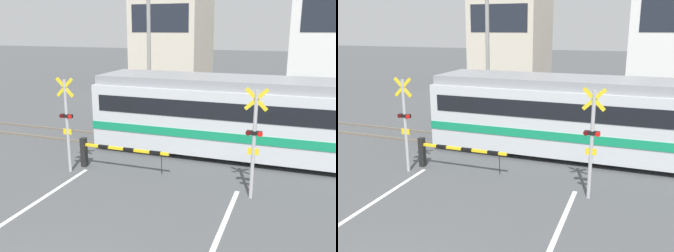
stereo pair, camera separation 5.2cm
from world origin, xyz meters
TOP-DOWN VIEW (x-y plane):
  - rail_track_near at (0.00, 9.87)m, footprint 50.00×0.10m
  - rail_track_far at (0.00, 11.31)m, footprint 50.00×0.10m
  - commuter_train at (4.49, 10.59)m, footprint 16.28×2.99m
  - crossing_barrier_near at (-2.16, 7.33)m, footprint 3.42×0.20m
  - crossing_barrier_far at (2.16, 13.50)m, footprint 3.42×0.20m
  - crossing_signal_left at (-3.19, 6.71)m, footprint 0.68×0.15m
  - crossing_signal_right at (3.19, 6.71)m, footprint 0.68×0.15m
  - pedestrian at (-1.33, 15.37)m, footprint 0.38×0.23m
  - building_left_of_street at (-6.05, 26.44)m, footprint 5.43×6.40m
  - utility_pole_streetside at (-3.94, 16.00)m, footprint 0.22×0.22m

SIDE VIEW (x-z plane):
  - rail_track_near at x=0.00m, z-range 0.00..0.08m
  - rail_track_far at x=0.00m, z-range 0.00..0.08m
  - crossing_barrier_near at x=-2.16m, z-range 0.14..1.24m
  - crossing_barrier_far at x=2.16m, z-range 0.14..1.24m
  - pedestrian at x=-1.33m, z-range 0.14..1.93m
  - commuter_train at x=4.49m, z-range 0.11..3.23m
  - crossing_signal_left at x=-3.19m, z-range 0.18..3.55m
  - crossing_signal_right at x=3.19m, z-range 0.18..3.55m
  - utility_pole_streetside at x=-3.94m, z-range 0.00..8.11m
  - building_left_of_street at x=-6.05m, z-range 0.00..10.26m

